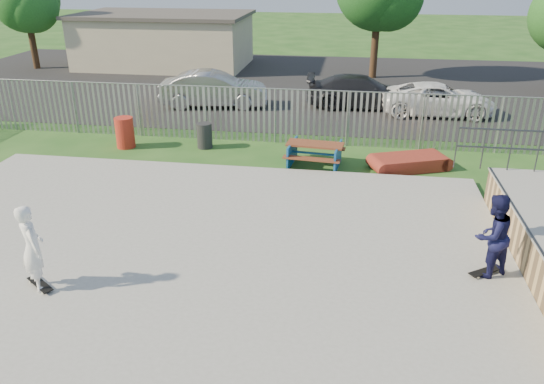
# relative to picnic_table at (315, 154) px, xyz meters

# --- Properties ---
(ground) EXTENTS (120.00, 120.00, 0.00)m
(ground) POSITION_rel_picnic_table_xyz_m (-2.64, -6.80, -0.39)
(ground) COLOR #214F1B
(ground) RESTS_ON ground
(concrete_slab) EXTENTS (15.00, 12.00, 0.15)m
(concrete_slab) POSITION_rel_picnic_table_xyz_m (-2.64, -6.80, -0.32)
(concrete_slab) COLOR #969591
(concrete_slab) RESTS_ON ground
(fence) EXTENTS (26.04, 16.02, 2.00)m
(fence) POSITION_rel_picnic_table_xyz_m (-1.64, -2.22, 0.61)
(fence) COLOR gray
(fence) RESTS_ON ground
(picnic_table) EXTENTS (1.97, 1.68, 0.77)m
(picnic_table) POSITION_rel_picnic_table_xyz_m (0.00, 0.00, 0.00)
(picnic_table) COLOR brown
(picnic_table) RESTS_ON ground
(funbox) EXTENTS (2.40, 1.79, 0.43)m
(funbox) POSITION_rel_picnic_table_xyz_m (3.05, 0.18, -0.18)
(funbox) COLOR maroon
(funbox) RESTS_ON ground
(trash_bin_red) EXTENTS (0.66, 0.66, 1.10)m
(trash_bin_red) POSITION_rel_picnic_table_xyz_m (-6.87, 0.84, 0.16)
(trash_bin_red) COLOR #B3291B
(trash_bin_red) RESTS_ON ground
(trash_bin_grey) EXTENTS (0.54, 0.54, 0.90)m
(trash_bin_grey) POSITION_rel_picnic_table_xyz_m (-4.04, 1.21, 0.06)
(trash_bin_grey) COLOR #252527
(trash_bin_grey) RESTS_ON ground
(parking_lot) EXTENTS (40.00, 18.00, 0.02)m
(parking_lot) POSITION_rel_picnic_table_xyz_m (-2.64, 12.20, -0.38)
(parking_lot) COLOR black
(parking_lot) RESTS_ON ground
(car_silver) EXTENTS (4.99, 2.36, 1.58)m
(car_silver) POSITION_rel_picnic_table_xyz_m (-5.13, 6.85, 0.42)
(car_silver) COLOR #9F9FA4
(car_silver) RESTS_ON parking_lot
(car_dark) EXTENTS (5.00, 2.21, 1.43)m
(car_dark) POSITION_rel_picnic_table_xyz_m (1.49, 7.72, 0.34)
(car_dark) COLOR black
(car_dark) RESTS_ON parking_lot
(car_white) EXTENTS (4.87, 2.34, 1.34)m
(car_white) POSITION_rel_picnic_table_xyz_m (4.78, 6.99, 0.30)
(car_white) COLOR white
(car_white) RESTS_ON parking_lot
(building) EXTENTS (10.40, 6.40, 3.20)m
(building) POSITION_rel_picnic_table_xyz_m (-10.64, 16.20, 1.22)
(building) COLOR beige
(building) RESTS_ON ground
(skateboard_a) EXTENTS (0.77, 0.62, 0.08)m
(skateboard_a) POSITION_rel_picnic_table_xyz_m (4.10, -6.22, -0.20)
(skateboard_a) COLOR black
(skateboard_a) RESTS_ON concrete_slab
(skateboard_b) EXTENTS (0.77, 0.62, 0.08)m
(skateboard_b) POSITION_rel_picnic_table_xyz_m (-4.94, -8.09, -0.20)
(skateboard_b) COLOR black
(skateboard_b) RESTS_ON concrete_slab
(skater_navy) EXTENTS (1.12, 1.07, 1.82)m
(skater_navy) POSITION_rel_picnic_table_xyz_m (4.10, -6.22, 0.67)
(skater_navy) COLOR #13153E
(skater_navy) RESTS_ON concrete_slab
(skater_white) EXTENTS (0.78, 0.78, 1.82)m
(skater_white) POSITION_rel_picnic_table_xyz_m (-4.94, -8.09, 0.67)
(skater_white) COLOR white
(skater_white) RESTS_ON concrete_slab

